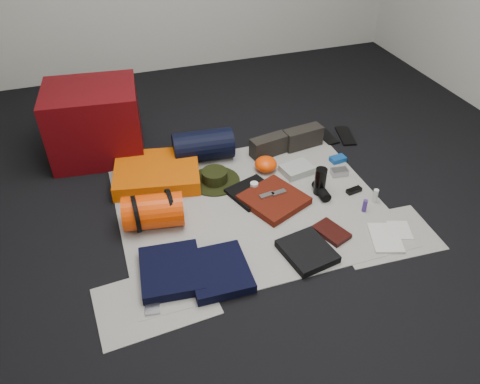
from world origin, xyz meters
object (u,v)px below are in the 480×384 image
object	(u,v)px
red_cabinet	(95,122)
compact_camera	(339,172)
navy_duffel	(203,146)
water_bottle	(320,181)
sleeping_pad	(157,173)
paperback_book	(331,232)
stuff_sack	(153,211)

from	to	relation	value
red_cabinet	compact_camera	bearing A→B (deg)	-21.56
navy_duffel	water_bottle	world-z (taller)	navy_duffel
sleeping_pad	paperback_book	xyz separation A→B (m)	(0.85, -0.86, -0.04)
navy_duffel	paperback_book	xyz separation A→B (m)	(0.49, -0.99, -0.09)
red_cabinet	navy_duffel	bearing A→B (deg)	-18.19
red_cabinet	compact_camera	size ratio (longest dim) A/B	5.56
navy_duffel	stuff_sack	bearing A→B (deg)	-123.28
sleeping_pad	stuff_sack	xyz separation A→B (m)	(-0.10, -0.45, 0.05)
stuff_sack	water_bottle	distance (m)	1.06
red_cabinet	water_bottle	xyz separation A→B (m)	(1.28, -0.93, -0.16)
compact_camera	red_cabinet	bearing A→B (deg)	158.95
sleeping_pad	navy_duffel	distance (m)	0.39
sleeping_pad	navy_duffel	bearing A→B (deg)	20.97
sleeping_pad	paperback_book	distance (m)	1.21
water_bottle	compact_camera	distance (m)	0.27
paperback_book	sleeping_pad	bearing A→B (deg)	114.20
sleeping_pad	stuff_sack	bearing A→B (deg)	-102.59
stuff_sack	paperback_book	xyz separation A→B (m)	(0.95, -0.41, -0.09)
navy_duffel	water_bottle	distance (m)	0.86
red_cabinet	stuff_sack	xyz separation A→B (m)	(0.23, -0.90, -0.15)
water_bottle	compact_camera	xyz separation A→B (m)	(0.22, 0.14, -0.07)
stuff_sack	navy_duffel	bearing A→B (deg)	52.04
red_cabinet	navy_duffel	world-z (taller)	red_cabinet
paperback_book	stuff_sack	bearing A→B (deg)	136.18
compact_camera	water_bottle	bearing A→B (deg)	-141.22
navy_duffel	sleeping_pad	bearing A→B (deg)	-154.35
stuff_sack	compact_camera	size ratio (longest dim) A/B	3.14
navy_duffel	compact_camera	bearing A→B (deg)	-26.01
sleeping_pad	water_bottle	size ratio (longest dim) A/B	2.97
red_cabinet	stuff_sack	bearing A→B (deg)	-69.30
compact_camera	sleeping_pad	bearing A→B (deg)	170.44
paperback_book	water_bottle	bearing A→B (deg)	53.69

